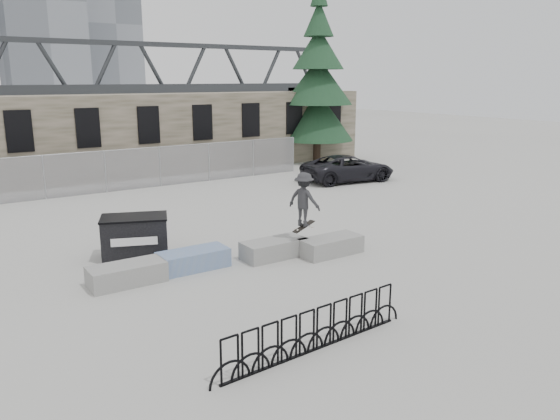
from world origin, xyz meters
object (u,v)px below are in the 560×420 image
object	(u,v)px
dumpster	(135,237)
skateboarder	(304,199)
planter_far_left	(127,273)
planter_center_left	(193,259)
bike_rack	(315,330)
planter_center_right	(274,248)
spruce_tree	(318,86)
planter_offset	(331,245)
suv	(348,168)

from	to	relation	value
dumpster	skateboarder	bearing A→B (deg)	-11.56
planter_far_left	planter_center_left	distance (m)	1.99
bike_rack	planter_far_left	bearing A→B (deg)	108.80
planter_center_right	bike_rack	xyz separation A→B (m)	(-2.53, -5.38, 0.14)
spruce_tree	dumpster	bearing A→B (deg)	-142.80
skateboarder	planter_center_right	bearing A→B (deg)	39.11
planter_far_left	dumpster	size ratio (longest dim) A/B	0.88
bike_rack	skateboarder	world-z (taller)	skateboarder
planter_center_right	planter_offset	distance (m)	1.79
planter_center_left	planter_center_right	xyz separation A→B (m)	(2.49, -0.45, 0.00)
planter_far_left	skateboarder	distance (m)	5.54
planter_center_left	suv	bearing A→B (deg)	32.16
planter_far_left	dumpster	distance (m)	2.29
spruce_tree	suv	size ratio (longest dim) A/B	2.29
planter_center_right	planter_offset	world-z (taller)	same
dumpster	skateboarder	distance (m)	5.27
planter_far_left	spruce_tree	size ratio (longest dim) A/B	0.17
planter_center_right	skateboarder	world-z (taller)	skateboarder
planter_center_right	bike_rack	bearing A→B (deg)	-115.19
planter_center_left	spruce_tree	distance (m)	22.03
dumpster	suv	distance (m)	15.07
suv	spruce_tree	bearing A→B (deg)	-15.94
suv	skateboarder	xyz separation A→B (m)	(-9.47, -8.90, 1.10)
planter_far_left	dumpster	bearing A→B (deg)	64.73
planter_center_left	planter_offset	world-z (taller)	same
planter_center_right	dumpster	size ratio (longest dim) A/B	0.88
planter_center_left	planter_far_left	bearing A→B (deg)	-176.74
planter_center_left	spruce_tree	world-z (taller)	spruce_tree
planter_far_left	dumpster	world-z (taller)	dumpster
bike_rack	planter_center_right	bearing A→B (deg)	64.81
dumpster	planter_center_left	bearing A→B (deg)	-40.54
dumpster	skateboarder	xyz separation A→B (m)	(4.31, -2.81, 1.15)
planter_far_left	spruce_tree	world-z (taller)	spruce_tree
bike_rack	skateboarder	bearing A→B (deg)	56.05
planter_far_left	planter_offset	distance (m)	6.21
planter_far_left	suv	bearing A→B (deg)	28.88
planter_offset	bike_rack	distance (m)	6.25
dumpster	planter_center_right	bearing A→B (deg)	-12.58
planter_center_right	planter_offset	bearing A→B (deg)	-23.84
planter_offset	skateboarder	size ratio (longest dim) A/B	1.11
planter_center_right	spruce_tree	distance (m)	20.65
planter_center_left	dumpster	world-z (taller)	dumpster
bike_rack	skateboarder	size ratio (longest dim) A/B	2.74
planter_offset	spruce_tree	bearing A→B (deg)	53.68
dumpster	spruce_tree	distance (m)	21.51
planter_center_left	skateboarder	bearing A→B (deg)	-14.94
skateboarder	planter_far_left	bearing A→B (deg)	59.18
dumpster	planter_offset	bearing A→B (deg)	-9.55
planter_center_right	suv	xyz separation A→B (m)	(10.27, 8.47, 0.40)
planter_center_left	skateboarder	distance (m)	3.72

